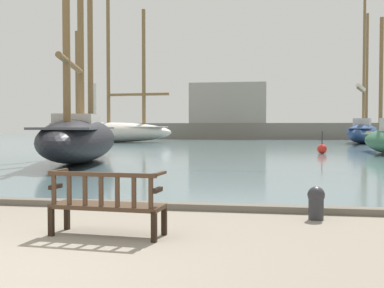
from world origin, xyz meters
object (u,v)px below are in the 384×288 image
Objects in this scene: park_bench at (107,203)px; channel_buoy at (322,149)px; sailboat_nearest_port at (363,130)px; sailboat_nearest_starboard at (112,129)px; sailboat_mid_port at (80,135)px; mooring_bollard at (316,201)px.

channel_buoy is (4.86, 20.47, -0.12)m from park_bench.
sailboat_nearest_port reaches higher than channel_buoy.
sailboat_nearest_starboard is 24.51m from channel_buoy.
park_bench is 0.11× the size of sailboat_nearest_port.
sailboat_mid_port reaches higher than park_bench.
mooring_bollard is 18.82m from channel_buoy.
channel_buoy is (-5.33, -18.63, -0.89)m from sailboat_nearest_port.
sailboat_mid_port reaches higher than channel_buoy.
park_bench is at bearing -65.64° from sailboat_mid_port.
park_bench is 39.46m from sailboat_nearest_starboard.
sailboat_nearest_starboard reaches higher than sailboat_mid_port.
sailboat_mid_port is 11.01× the size of channel_buoy.
sailboat_mid_port is at bearing 128.71° from mooring_bollard.
mooring_bollard is 0.46× the size of channel_buoy.
sailboat_nearest_port is 1.01× the size of sailboat_nearest_starboard.
sailboat_nearest_port reaches higher than sailboat_mid_port.
sailboat_mid_port is 13.99m from mooring_bollard.
sailboat_nearest_port reaches higher than mooring_bollard.
channel_buoy is at bearing -105.95° from sailboat_nearest_port.
park_bench is at bearing -104.60° from sailboat_nearest_port.
sailboat_mid_port is (-5.72, 12.64, 0.74)m from park_bench.
park_bench is 21.04m from channel_buoy.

